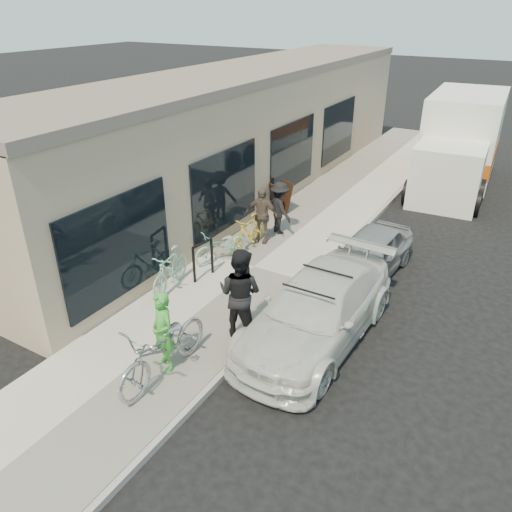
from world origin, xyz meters
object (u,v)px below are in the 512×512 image
at_px(cruiser_bike_c, 249,232).
at_px(tandem_bike, 164,349).
at_px(woman_rider, 163,332).
at_px(bike_rack, 203,256).
at_px(bystander_a, 280,208).
at_px(cruiser_bike_b, 221,246).
at_px(man_standing, 240,293).
at_px(sedan_silver, 369,254).
at_px(cruiser_bike_a, 170,270).
at_px(moving_truck, 459,145).
at_px(sedan_white, 317,310).
at_px(bystander_b, 261,215).
at_px(sandwich_board, 280,197).

bearing_deg(cruiser_bike_c, tandem_bike, -72.04).
xyz_separation_m(tandem_bike, woman_rider, (-0.16, 0.19, 0.19)).
relative_size(bike_rack, tandem_bike, 0.42).
bearing_deg(bike_rack, bystander_a, 83.96).
distance_m(cruiser_bike_b, cruiser_bike_c, 1.06).
distance_m(bike_rack, woman_rider, 3.36).
bearing_deg(woman_rider, man_standing, 90.06).
relative_size(sedan_silver, man_standing, 1.78).
bearing_deg(cruiser_bike_a, sedan_silver, 30.70).
relative_size(moving_truck, tandem_bike, 2.96).
bearing_deg(sedan_silver, moving_truck, 90.90).
height_order(bike_rack, moving_truck, moving_truck).
bearing_deg(woman_rider, cruiser_bike_c, 126.27).
distance_m(sedan_white, bystander_b, 4.43).
xyz_separation_m(man_standing, cruiser_bike_c, (-1.92, 3.50, -0.50)).
height_order(woman_rider, bystander_b, bystander_b).
relative_size(sedan_white, bystander_b, 3.00).
distance_m(cruiser_bike_c, bystander_b, 0.59).
bearing_deg(bystander_b, cruiser_bike_a, -111.11).
bearing_deg(bystander_a, cruiser_bike_a, 111.92).
bearing_deg(cruiser_bike_a, cruiser_bike_c, 70.76).
relative_size(woman_rider, bystander_b, 0.99).
distance_m(cruiser_bike_b, bystander_a, 2.36).
bearing_deg(bystander_b, cruiser_bike_b, -113.49).
height_order(cruiser_bike_b, bystander_a, bystander_a).
bearing_deg(cruiser_bike_c, cruiser_bike_a, -95.90).
bearing_deg(moving_truck, tandem_bike, -102.31).
height_order(cruiser_bike_b, bystander_b, bystander_b).
distance_m(tandem_bike, woman_rider, 0.31).
relative_size(bike_rack, woman_rider, 0.61).
height_order(sedan_silver, cruiser_bike_b, sedan_silver).
bearing_deg(sandwich_board, cruiser_bike_b, -61.37).
height_order(cruiser_bike_c, bystander_a, bystander_a).
xyz_separation_m(bike_rack, man_standing, (1.99, -1.50, 0.38)).
distance_m(sedan_silver, woman_rider, 5.83).
bearing_deg(tandem_bike, woman_rider, 130.44).
bearing_deg(sedan_white, woman_rider, -126.91).
distance_m(sedan_white, moving_truck, 11.62).
height_order(moving_truck, woman_rider, moving_truck).
bearing_deg(tandem_bike, sedan_silver, 73.04).
distance_m(sandwich_board, sedan_silver, 4.33).
height_order(moving_truck, cruiser_bike_a, moving_truck).
bearing_deg(sedan_white, sandwich_board, 126.54).
relative_size(sedan_silver, tandem_bike, 1.51).
xyz_separation_m(cruiser_bike_b, bystander_b, (0.31, 1.51, 0.37)).
bearing_deg(sedan_white, cruiser_bike_c, 142.13).
xyz_separation_m(sandwich_board, moving_truck, (4.10, 6.25, 0.78)).
bearing_deg(bystander_a, cruiser_bike_b, 110.01).
bearing_deg(bike_rack, sedan_silver, 36.13).
xyz_separation_m(bike_rack, sandwich_board, (-0.39, 4.66, -0.09)).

